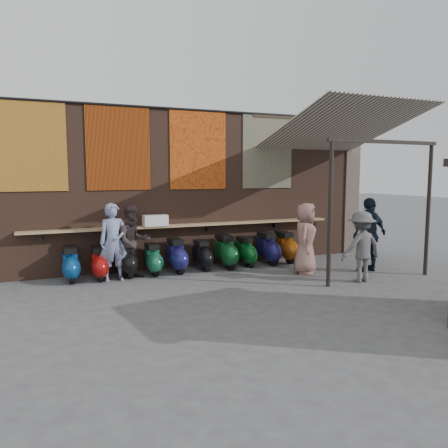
{
  "coord_description": "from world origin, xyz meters",
  "views": [
    {
      "loc": [
        -3.52,
        -8.07,
        2.38
      ],
      "look_at": [
        0.46,
        1.2,
        1.22
      ],
      "focal_mm": 35.0,
      "sensor_mm": 36.0,
      "label": 1
    }
  ],
  "objects_px": {
    "scooter_stool_7": "(245,251)",
    "diner_right": "(133,242)",
    "scooter_stool_0": "(70,265)",
    "scooter_stool_3": "(153,259)",
    "shopper_grey": "(361,247)",
    "shopper_tan": "(305,238)",
    "scooter_stool_8": "(268,249)",
    "scooter_stool_5": "(202,255)",
    "scooter_stool_1": "(99,263)",
    "scooter_stool_4": "(176,256)",
    "diner_left": "(114,242)",
    "shopper_navy": "(369,235)",
    "scooter_stool_6": "(226,252)",
    "scooter_stool_2": "(127,260)",
    "scooter_stool_9": "(285,247)",
    "shelf_box": "(155,220)"
  },
  "relations": [
    {
      "from": "scooter_stool_7",
      "to": "diner_right",
      "type": "relative_size",
      "value": 0.47
    },
    {
      "from": "scooter_stool_0",
      "to": "scooter_stool_3",
      "type": "xyz_separation_m",
      "value": [
        1.85,
        -0.06,
        -0.02
      ]
    },
    {
      "from": "shopper_grey",
      "to": "shopper_tan",
      "type": "distance_m",
      "value": 1.35
    },
    {
      "from": "scooter_stool_3",
      "to": "scooter_stool_8",
      "type": "relative_size",
      "value": 0.88
    },
    {
      "from": "scooter_stool_8",
      "to": "scooter_stool_0",
      "type": "bearing_deg",
      "value": 179.38
    },
    {
      "from": "scooter_stool_5",
      "to": "shopper_tan",
      "type": "height_order",
      "value": "shopper_tan"
    },
    {
      "from": "scooter_stool_1",
      "to": "diner_right",
      "type": "relative_size",
      "value": 0.46
    },
    {
      "from": "scooter_stool_3",
      "to": "shopper_tan",
      "type": "distance_m",
      "value": 3.68
    },
    {
      "from": "scooter_stool_4",
      "to": "diner_right",
      "type": "bearing_deg",
      "value": -169.8
    },
    {
      "from": "diner_left",
      "to": "shopper_navy",
      "type": "distance_m",
      "value": 6.1
    },
    {
      "from": "diner_left",
      "to": "scooter_stool_6",
      "type": "bearing_deg",
      "value": 1.66
    },
    {
      "from": "scooter_stool_2",
      "to": "scooter_stool_4",
      "type": "height_order",
      "value": "scooter_stool_4"
    },
    {
      "from": "shopper_grey",
      "to": "scooter_stool_6",
      "type": "bearing_deg",
      "value": -49.59
    },
    {
      "from": "shopper_navy",
      "to": "shopper_tan",
      "type": "bearing_deg",
      "value": -21.77
    },
    {
      "from": "scooter_stool_3",
      "to": "shopper_tan",
      "type": "height_order",
      "value": "shopper_tan"
    },
    {
      "from": "scooter_stool_1",
      "to": "shopper_tan",
      "type": "xyz_separation_m",
      "value": [
        4.64,
        -1.33,
        0.48
      ]
    },
    {
      "from": "scooter_stool_5",
      "to": "scooter_stool_6",
      "type": "relative_size",
      "value": 0.87
    },
    {
      "from": "scooter_stool_4",
      "to": "shopper_grey",
      "type": "relative_size",
      "value": 0.54
    },
    {
      "from": "scooter_stool_0",
      "to": "shopper_tan",
      "type": "xyz_separation_m",
      "value": [
        5.24,
        -1.4,
        0.47
      ]
    },
    {
      "from": "scooter_stool_5",
      "to": "scooter_stool_6",
      "type": "xyz_separation_m",
      "value": [
        0.62,
        -0.05,
        0.05
      ]
    },
    {
      "from": "scooter_stool_7",
      "to": "shopper_navy",
      "type": "relative_size",
      "value": 0.43
    },
    {
      "from": "scooter_stool_5",
      "to": "diner_left",
      "type": "xyz_separation_m",
      "value": [
        -2.2,
        -0.27,
        0.51
      ]
    },
    {
      "from": "scooter_stool_0",
      "to": "diner_right",
      "type": "relative_size",
      "value": 0.48
    },
    {
      "from": "scooter_stool_6",
      "to": "scooter_stool_9",
      "type": "xyz_separation_m",
      "value": [
        1.79,
        0.05,
        -0.01
      ]
    },
    {
      "from": "scooter_stool_5",
      "to": "scooter_stool_7",
      "type": "bearing_deg",
      "value": 0.69
    },
    {
      "from": "scooter_stool_2",
      "to": "scooter_stool_0",
      "type": "bearing_deg",
      "value": -179.79
    },
    {
      "from": "diner_right",
      "to": "shopper_navy",
      "type": "xyz_separation_m",
      "value": [
        5.46,
        -1.55,
        0.07
      ]
    },
    {
      "from": "scooter_stool_8",
      "to": "diner_right",
      "type": "height_order",
      "value": "diner_right"
    },
    {
      "from": "scooter_stool_9",
      "to": "shopper_grey",
      "type": "height_order",
      "value": "shopper_grey"
    },
    {
      "from": "scooter_stool_3",
      "to": "shopper_grey",
      "type": "height_order",
      "value": "shopper_grey"
    },
    {
      "from": "scooter_stool_3",
      "to": "scooter_stool_9",
      "type": "xyz_separation_m",
      "value": [
        3.67,
        0.03,
        0.05
      ]
    },
    {
      "from": "shelf_box",
      "to": "shopper_grey",
      "type": "height_order",
      "value": "shopper_grey"
    },
    {
      "from": "scooter_stool_5",
      "to": "diner_left",
      "type": "height_order",
      "value": "diner_left"
    },
    {
      "from": "shelf_box",
      "to": "scooter_stool_8",
      "type": "relative_size",
      "value": 0.67
    },
    {
      "from": "scooter_stool_7",
      "to": "diner_right",
      "type": "distance_m",
      "value": 3.01
    },
    {
      "from": "scooter_stool_7",
      "to": "shelf_box",
      "type": "bearing_deg",
      "value": 173.07
    },
    {
      "from": "scooter_stool_6",
      "to": "diner_left",
      "type": "distance_m",
      "value": 2.87
    },
    {
      "from": "shopper_tan",
      "to": "diner_right",
      "type": "bearing_deg",
      "value": 113.63
    },
    {
      "from": "scooter_stool_8",
      "to": "diner_right",
      "type": "xyz_separation_m",
      "value": [
        -3.6,
        -0.2,
        0.43
      ]
    },
    {
      "from": "scooter_stool_8",
      "to": "shopper_tan",
      "type": "distance_m",
      "value": 1.44
    },
    {
      "from": "scooter_stool_8",
      "to": "shopper_navy",
      "type": "xyz_separation_m",
      "value": [
        1.86,
        -1.75,
        0.49
      ]
    },
    {
      "from": "scooter_stool_1",
      "to": "diner_right",
      "type": "distance_m",
      "value": 0.91
    },
    {
      "from": "scooter_stool_6",
      "to": "shopper_grey",
      "type": "distance_m",
      "value": 3.33
    },
    {
      "from": "scooter_stool_1",
      "to": "scooter_stool_4",
      "type": "xyz_separation_m",
      "value": [
        1.84,
        0.01,
        0.04
      ]
    },
    {
      "from": "shelf_box",
      "to": "shopper_navy",
      "type": "xyz_separation_m",
      "value": [
        4.81,
        -2.07,
        -0.35
      ]
    },
    {
      "from": "shelf_box",
      "to": "scooter_stool_8",
      "type": "height_order",
      "value": "shelf_box"
    },
    {
      "from": "scooter_stool_6",
      "to": "scooter_stool_3",
      "type": "bearing_deg",
      "value": 179.4
    },
    {
      "from": "scooter_stool_9",
      "to": "shopper_navy",
      "type": "distance_m",
      "value": 2.26
    },
    {
      "from": "scooter_stool_1",
      "to": "shopper_navy",
      "type": "bearing_deg",
      "value": -15.6
    },
    {
      "from": "scooter_stool_9",
      "to": "shopper_tan",
      "type": "relative_size",
      "value": 0.51
    }
  ]
}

